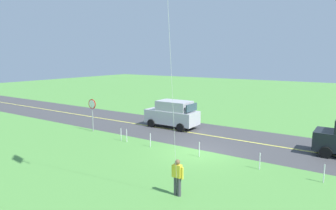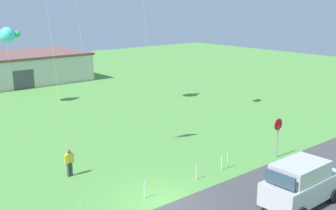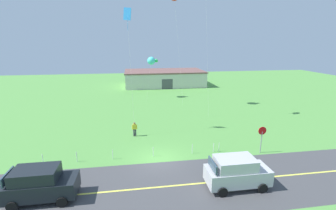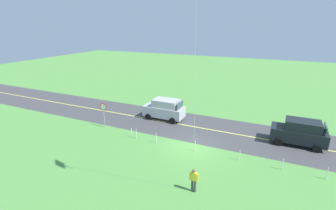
% 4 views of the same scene
% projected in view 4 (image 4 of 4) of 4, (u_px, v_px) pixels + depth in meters
% --- Properties ---
extents(ground_plane, '(120.00, 120.00, 0.10)m').
position_uv_depth(ground_plane, '(193.00, 147.00, 21.10)').
color(ground_plane, '#549342').
extents(asphalt_road, '(120.00, 7.00, 0.00)m').
position_uv_depth(asphalt_road, '(206.00, 129.00, 24.53)').
color(asphalt_road, '#424244').
rests_on(asphalt_road, ground).
extents(road_centre_stripe, '(120.00, 0.16, 0.00)m').
position_uv_depth(road_centre_stripe, '(206.00, 129.00, 24.53)').
color(road_centre_stripe, '#E5E04C').
rests_on(road_centre_stripe, asphalt_road).
extents(car_suv_foreground, '(4.40, 2.12, 2.24)m').
position_uv_depth(car_suv_foreground, '(165.00, 109.00, 26.74)').
color(car_suv_foreground, '#B7B7BC').
rests_on(car_suv_foreground, ground).
extents(car_parked_west_near, '(4.40, 2.12, 2.24)m').
position_uv_depth(car_parked_west_near, '(299.00, 132.00, 21.03)').
color(car_parked_west_near, black).
rests_on(car_parked_west_near, ground).
extents(stop_sign, '(0.76, 0.08, 2.56)m').
position_uv_depth(stop_sign, '(104.00, 110.00, 24.35)').
color(stop_sign, gray).
rests_on(stop_sign, ground).
extents(person_adult_near, '(0.58, 0.22, 1.60)m').
position_uv_depth(person_adult_near, '(194.00, 179.00, 15.14)').
color(person_adult_near, '#3F3F47').
rests_on(person_adult_near, ground).
extents(fence_post_0, '(0.05, 0.05, 0.90)m').
position_uv_depth(fence_post_0, '(327.00, 174.00, 16.45)').
color(fence_post_0, silver).
rests_on(fence_post_0, ground).
extents(fence_post_1, '(0.05, 0.05, 0.90)m').
position_uv_depth(fence_post_1, '(283.00, 164.00, 17.54)').
color(fence_post_1, silver).
rests_on(fence_post_1, ground).
extents(fence_post_2, '(0.05, 0.05, 0.90)m').
position_uv_depth(fence_post_2, '(240.00, 155.00, 18.74)').
color(fence_post_2, silver).
rests_on(fence_post_2, ground).
extents(fence_post_3, '(0.05, 0.05, 0.90)m').
position_uv_depth(fence_post_3, '(195.00, 146.00, 20.16)').
color(fence_post_3, silver).
rests_on(fence_post_3, ground).
extents(fence_post_4, '(0.05, 0.05, 0.90)m').
position_uv_depth(fence_post_4, '(156.00, 138.00, 21.59)').
color(fence_post_4, silver).
rests_on(fence_post_4, ground).
extents(fence_post_5, '(0.05, 0.05, 0.90)m').
position_uv_depth(fence_post_5, '(136.00, 134.00, 22.41)').
color(fence_post_5, silver).
rests_on(fence_post_5, ground).
extents(fence_post_6, '(0.05, 0.05, 0.90)m').
position_uv_depth(fence_post_6, '(131.00, 133.00, 22.61)').
color(fence_post_6, silver).
rests_on(fence_post_6, ground).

